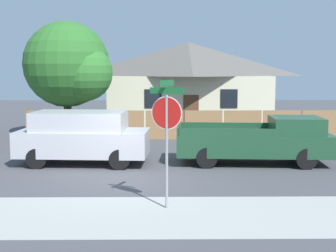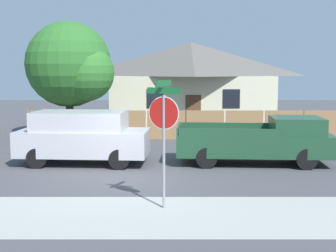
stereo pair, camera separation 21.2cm
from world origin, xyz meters
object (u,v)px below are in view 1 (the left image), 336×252
object	(u,v)px
oak_tree	(70,66)
red_suv	(83,136)
orange_pickup	(260,141)
stop_sign	(167,122)
house	(188,81)

from	to	relation	value
oak_tree	red_suv	bearing A→B (deg)	-75.99
orange_pickup	stop_sign	xyz separation A→B (m)	(-3.47, -5.55, 1.30)
house	oak_tree	world-z (taller)	oak_tree
red_suv	orange_pickup	distance (m)	6.49
orange_pickup	house	bearing A→B (deg)	101.80
oak_tree	orange_pickup	distance (m)	11.14
house	red_suv	bearing A→B (deg)	-108.36
oak_tree	orange_pickup	size ratio (longest dim) A/B	1.04
red_suv	orange_pickup	size ratio (longest dim) A/B	0.85
stop_sign	oak_tree	bearing A→B (deg)	135.43
oak_tree	red_suv	size ratio (longest dim) A/B	1.22
house	red_suv	world-z (taller)	house
house	oak_tree	distance (m)	9.37
house	stop_sign	size ratio (longest dim) A/B	3.35
oak_tree	stop_sign	size ratio (longest dim) A/B	1.86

